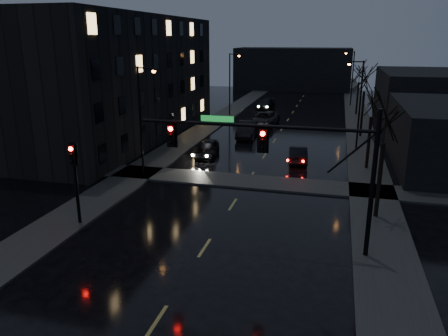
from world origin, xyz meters
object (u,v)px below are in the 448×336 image
Objects in this scene: oncoming_car_a at (207,148)px; oncoming_car_c at (264,119)px; lead_car at (298,154)px; oncoming_car_d at (265,104)px; oncoming_car_b at (247,130)px.

oncoming_car_a is 0.75× the size of oncoming_car_c.
oncoming_car_a is 1.06× the size of lead_car.
oncoming_car_a is at bearing -83.47° from oncoming_car_d.
oncoming_car_b is at bearing -78.54° from oncoming_car_d.
oncoming_car_c reaches higher than oncoming_car_d.
lead_car is at bearing -57.91° from oncoming_car_b.
oncoming_car_b reaches higher than oncoming_car_d.
oncoming_car_d is (-1.25, 19.11, -0.13)m from oncoming_car_b.
oncoming_car_a is at bearing -6.19° from lead_car.
oncoming_car_b reaches higher than oncoming_car_c.
oncoming_car_b is 0.89× the size of oncoming_car_c.
oncoming_car_d is at bearing 103.34° from oncoming_car_c.
oncoming_car_a is 8.49m from oncoming_car_b.
oncoming_car_a is 27.40m from oncoming_car_d.
oncoming_car_a reaches higher than lead_car.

